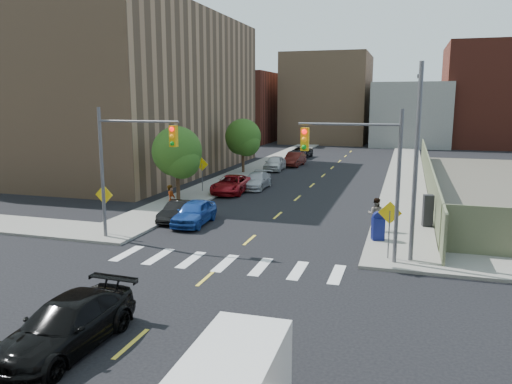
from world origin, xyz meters
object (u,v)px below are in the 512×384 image
Objects in this scene: parked_car_maroon at (294,159)px; pedestrian_east at (376,214)px; parked_car_black at (178,211)px; parked_car_grey at (300,152)px; black_sedan at (67,325)px; mailbox at (378,226)px; parked_car_blue at (194,212)px; parked_car_white at (275,163)px; pedestrian_west at (171,200)px; payphone at (428,211)px; parked_car_red at (232,184)px; parked_car_silver at (256,181)px.

parked_car_maroon is 2.50× the size of pedestrian_east.
pedestrian_east is at bearing 2.89° from parked_car_black.
parked_car_grey is 2.85× the size of pedestrian_east.
black_sedan is 18.17m from pedestrian_east.
parked_car_blue is at bearing 156.74° from mailbox.
parked_car_white is 22.62m from pedestrian_west.
payphone reaches higher than parked_car_black.
payphone is (14.63, -20.81, 0.31)m from parked_car_white.
pedestrian_west is (-15.43, -1.80, 0.05)m from payphone.
parked_car_grey is 34.61m from pedestrian_west.
parked_car_blue is at bearing 12.94° from pedestrian_east.
pedestrian_east is at bearing -39.14° from parked_car_red.
parked_car_red is at bearing 94.50° from parked_car_blue.
black_sedan is at bearing -171.27° from pedestrian_west.
pedestrian_west reaches higher than parked_car_red.
parked_car_maroon is 3.07× the size of mailbox.
parked_car_blue is 1.40m from parked_car_black.
parked_car_blue is at bearing -86.66° from parked_car_grey.
parked_car_white is at bearing -102.52° from parked_car_maroon.
parked_car_silver is 2.38× the size of pedestrian_west.
parked_car_red is at bearing -88.85° from parked_car_grey.
parked_car_silver is at bearing 83.39° from parked_car_black.
parked_car_white is (-1.30, 11.01, 0.10)m from parked_car_silver.
parked_car_black is 0.72× the size of black_sedan.
pedestrian_east is (11.80, -9.01, 0.36)m from parked_car_red.
payphone is at bearing 61.18° from black_sedan.
parked_car_silver is 15.19m from parked_car_maroon.
payphone reaches higher than pedestrian_east.
parked_car_black is 12.36m from parked_car_silver.
parked_car_maroon is 28.80m from pedestrian_east.
parked_car_silver is at bearing -85.65° from parked_car_grey.
pedestrian_west is at bearing 152.08° from mailbox.
parked_car_grey is (0.17, 35.29, 0.12)m from parked_car_black.
mailbox is at bearing -70.46° from parked_car_grey.
black_sedan is 3.45× the size of mailbox.
mailbox is (12.06, -11.00, 0.17)m from parked_car_red.
parked_car_silver is at bearing -85.46° from parked_car_white.
parked_car_maroon is at bearing 107.20° from payphone.
payphone reaches higher than parked_car_white.
black_sedan is at bearing -76.74° from parked_car_black.
parked_car_maroon is at bearing 84.42° from parked_car_red.
black_sedan reaches higher than parked_car_black.
parked_car_white reaches higher than parked_car_red.
parked_car_black is 2.01× the size of pedestrian_east.
parked_car_maroon is 30.75m from mailbox.
parked_car_grey reaches higher than parked_car_red.
parked_car_red is at bearing 118.43° from mailbox.
parked_car_grey is at bearing 93.00° from parked_car_silver.
parked_car_maroon is at bearing -62.09° from pedestrian_east.
parked_car_red is 1.10× the size of parked_car_silver.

